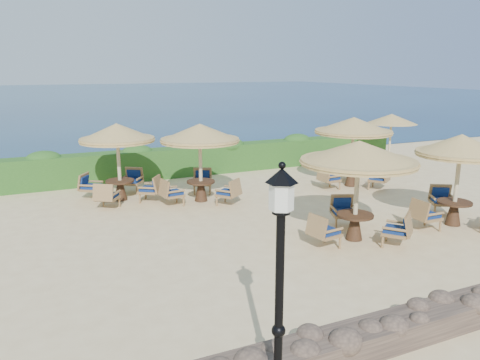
% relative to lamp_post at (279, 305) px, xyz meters
% --- Properties ---
extents(ground, '(120.00, 120.00, 0.00)m').
position_rel_lamp_post_xyz_m(ground, '(4.80, 6.80, -1.55)').
color(ground, beige).
rests_on(ground, ground).
extents(sea, '(160.00, 160.00, 0.00)m').
position_rel_lamp_post_xyz_m(sea, '(4.80, 76.80, -1.55)').
color(sea, '#0B2549').
rests_on(sea, ground).
extents(hedge, '(18.00, 0.90, 1.20)m').
position_rel_lamp_post_xyz_m(hedge, '(4.80, 14.00, -0.95)').
color(hedge, '#204D18').
rests_on(hedge, ground).
extents(lamp_post, '(0.44, 0.44, 3.31)m').
position_rel_lamp_post_xyz_m(lamp_post, '(0.00, 0.00, 0.00)').
color(lamp_post, black).
rests_on(lamp_post, ground).
extents(extra_parasol, '(2.30, 2.30, 2.41)m').
position_rel_lamp_post_xyz_m(extra_parasol, '(12.60, 12.00, 0.62)').
color(extra_parasol, beige).
rests_on(extra_parasol, ground).
extents(cafe_set_0, '(3.02, 3.02, 2.65)m').
position_rel_lamp_post_xyz_m(cafe_set_0, '(4.98, 4.78, 0.41)').
color(cafe_set_0, beige).
rests_on(cafe_set_0, ground).
extents(cafe_set_1, '(2.62, 2.77, 2.65)m').
position_rel_lamp_post_xyz_m(cafe_set_1, '(8.35, 4.55, 0.26)').
color(cafe_set_1, beige).
rests_on(cafe_set_1, ground).
extents(cafe_set_2, '(2.72, 2.72, 2.65)m').
position_rel_lamp_post_xyz_m(cafe_set_2, '(0.07, 11.23, 0.19)').
color(cafe_set_2, beige).
rests_on(cafe_set_2, ground).
extents(cafe_set_3, '(2.76, 2.76, 2.65)m').
position_rel_lamp_post_xyz_m(cafe_set_3, '(2.56, 9.98, 0.33)').
color(cafe_set_3, beige).
rests_on(cafe_set_3, ground).
extents(cafe_set_4, '(2.93, 2.93, 2.65)m').
position_rel_lamp_post_xyz_m(cafe_set_4, '(8.55, 9.56, 0.39)').
color(cafe_set_4, beige).
rests_on(cafe_set_4, ground).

